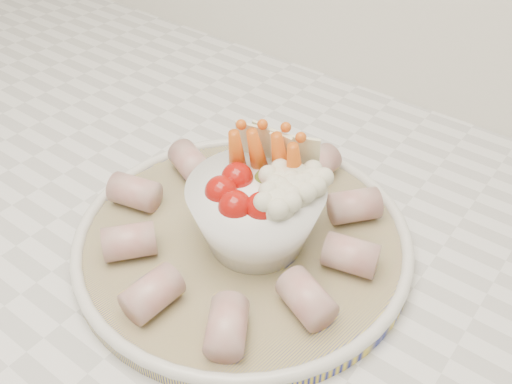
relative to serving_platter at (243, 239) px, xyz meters
The scene contains 3 objects.
serving_platter is the anchor object (origin of this frame).
veggie_bowl 0.05m from the serving_platter, 15.19° to the left, with size 0.13×0.13×0.11m.
cured_meat_rolls 0.02m from the serving_platter, behind, with size 0.28×0.28×0.03m.
Camera 1 is at (0.21, 1.09, 1.33)m, focal length 40.00 mm.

